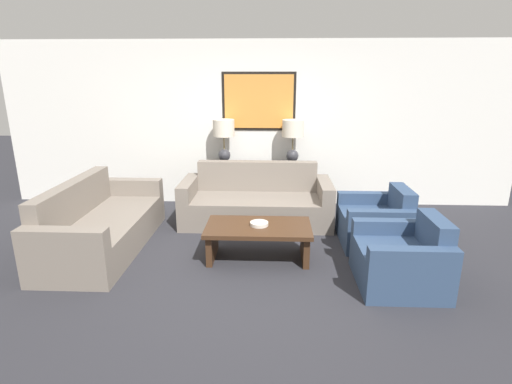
% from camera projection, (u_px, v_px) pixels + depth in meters
% --- Properties ---
extents(ground_plane, '(20.00, 20.00, 0.00)m').
position_uv_depth(ground_plane, '(251.00, 268.00, 4.53)').
color(ground_plane, '#28282D').
extents(back_wall, '(8.38, 0.12, 2.65)m').
position_uv_depth(back_wall, '(259.00, 124.00, 6.54)').
color(back_wall, silver).
rests_on(back_wall, ground_plane).
extents(console_table, '(1.60, 0.40, 0.74)m').
position_uv_depth(console_table, '(258.00, 185.00, 6.55)').
color(console_table, black).
rests_on(console_table, ground_plane).
extents(table_lamp_left, '(0.34, 0.34, 0.69)m').
position_uv_depth(table_lamp_left, '(224.00, 134.00, 6.33)').
color(table_lamp_left, '#333338').
rests_on(table_lamp_left, console_table).
extents(table_lamp_right, '(0.34, 0.34, 0.69)m').
position_uv_depth(table_lamp_right, '(293.00, 134.00, 6.29)').
color(table_lamp_right, '#333338').
rests_on(table_lamp_right, console_table).
extents(couch_by_back_wall, '(2.16, 0.91, 0.85)m').
position_uv_depth(couch_by_back_wall, '(256.00, 203.00, 5.89)').
color(couch_by_back_wall, slate).
rests_on(couch_by_back_wall, ground_plane).
extents(couch_by_side, '(0.91, 2.16, 0.85)m').
position_uv_depth(couch_by_side, '(101.00, 226.00, 5.00)').
color(couch_by_side, slate).
rests_on(couch_by_side, ground_plane).
extents(coffee_table, '(1.23, 0.68, 0.42)m').
position_uv_depth(coffee_table, '(258.00, 234.00, 4.69)').
color(coffee_table, '#3D2616').
rests_on(coffee_table, ground_plane).
extents(decorative_bowl, '(0.21, 0.21, 0.04)m').
position_uv_depth(decorative_bowl, '(259.00, 224.00, 4.65)').
color(decorative_bowl, beige).
rests_on(decorative_bowl, coffee_table).
extents(armchair_near_back_wall, '(0.84, 0.90, 0.74)m').
position_uv_depth(armchair_near_back_wall, '(376.00, 223.00, 5.15)').
color(armchair_near_back_wall, navy).
rests_on(armchair_near_back_wall, ground_plane).
extents(armchair_near_camera, '(0.84, 0.90, 0.74)m').
position_uv_depth(armchair_near_camera, '(402.00, 260.00, 4.12)').
color(armchair_near_camera, navy).
rests_on(armchair_near_camera, ground_plane).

